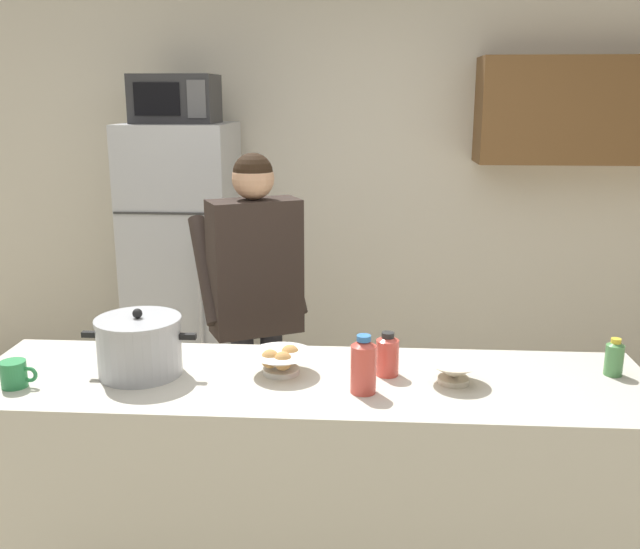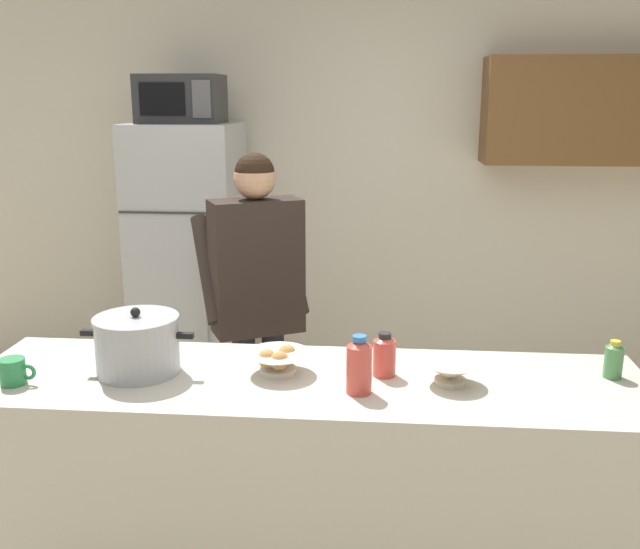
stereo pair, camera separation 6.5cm
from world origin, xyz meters
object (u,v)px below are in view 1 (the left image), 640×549
at_px(bread_bowl, 281,361).
at_px(empty_bowl, 454,371).
at_px(person_near_pot, 255,285).
at_px(bottle_near_edge, 387,354).
at_px(bottle_far_corner, 614,357).
at_px(microwave, 176,99).
at_px(bottle_mid_counter, 363,365).
at_px(cooking_pot, 139,346).
at_px(coffee_mug, 15,374).
at_px(refrigerator, 185,266).

bearing_deg(bread_bowl, empty_bowl, -4.24).
height_order(bread_bowl, empty_bowl, bread_bowl).
bearing_deg(empty_bowl, person_near_pot, 134.99).
height_order(empty_bowl, bottle_near_edge, bottle_near_edge).
distance_m(person_near_pot, bottle_far_corner, 1.62).
distance_m(microwave, bottle_near_edge, 2.34).
bearing_deg(bottle_mid_counter, bread_bowl, 153.70).
xyz_separation_m(microwave, bottle_far_corner, (2.05, -1.72, -0.91)).
relative_size(person_near_pot, cooking_pot, 3.94).
distance_m(bread_bowl, bottle_near_edge, 0.39).
bearing_deg(cooking_pot, microwave, 99.62).
bearing_deg(empty_bowl, microwave, 128.31).
bearing_deg(microwave, bottle_mid_counter, -59.80).
xyz_separation_m(coffee_mug, bottle_far_corner, (2.14, 0.25, 0.02)).
distance_m(refrigerator, microwave, 1.02).
xyz_separation_m(refrigerator, coffee_mug, (-0.09, -2.00, 0.09)).
bearing_deg(coffee_mug, bottle_mid_counter, 1.58).
bearing_deg(bottle_near_edge, bread_bowl, -177.84).
relative_size(refrigerator, coffee_mug, 13.43).
bearing_deg(person_near_pot, bottle_near_edge, -52.12).
bearing_deg(cooking_pot, bread_bowl, 4.30).
relative_size(coffee_mug, bottle_near_edge, 0.80).
height_order(refrigerator, microwave, microwave).
distance_m(refrigerator, bottle_far_corner, 2.69).
xyz_separation_m(microwave, bottle_near_edge, (1.22, -1.78, -0.90)).
distance_m(person_near_pot, bread_bowl, 0.83).
distance_m(refrigerator, bread_bowl, 2.00).
xyz_separation_m(cooking_pot, bottle_far_corner, (1.74, 0.11, -0.04)).
bearing_deg(bottle_near_edge, bottle_far_corner, 3.70).
bearing_deg(bread_bowl, bottle_near_edge, 2.16).
bearing_deg(bottle_mid_counter, bottle_near_edge, 62.16).
xyz_separation_m(microwave, coffee_mug, (-0.09, -1.98, -0.93)).
xyz_separation_m(refrigerator, person_near_pot, (0.61, -1.01, 0.16)).
height_order(empty_bowl, bottle_mid_counter, bottle_mid_counter).
bearing_deg(coffee_mug, microwave, 87.28).
relative_size(microwave, bottle_mid_counter, 2.31).
distance_m(coffee_mug, empty_bowl, 1.55).
height_order(person_near_pot, bottle_far_corner, person_near_pot).
relative_size(refrigerator, bottle_near_edge, 10.74).
distance_m(bread_bowl, bottle_mid_counter, 0.34).
bearing_deg(cooking_pot, bottle_far_corner, 3.53).
xyz_separation_m(person_near_pot, cooking_pot, (-0.30, -0.84, -0.01)).
bearing_deg(bottle_near_edge, microwave, 124.41).
distance_m(person_near_pot, coffee_mug, 1.21).
bearing_deg(refrigerator, cooking_pot, -80.49).
height_order(person_near_pot, bottle_mid_counter, person_near_pot).
relative_size(refrigerator, bottle_far_corner, 12.50).
bearing_deg(bottle_mid_counter, bottle_far_corner, 13.40).
bearing_deg(person_near_pot, bread_bowl, -74.61).
height_order(coffee_mug, empty_bowl, coffee_mug).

